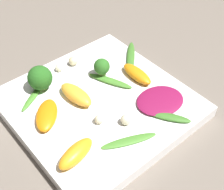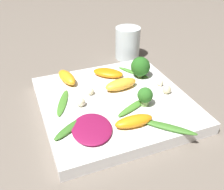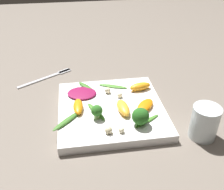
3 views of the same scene
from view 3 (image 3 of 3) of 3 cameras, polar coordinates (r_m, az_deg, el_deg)
ground_plane at (r=0.70m, az=-0.21°, el=-3.97°), size 2.40×2.40×0.00m
plate at (r=0.70m, az=-0.21°, el=-3.22°), size 0.27×0.27×0.02m
drinking_glass at (r=0.65m, az=19.49°, el=-5.62°), size 0.06×0.06×0.08m
fork at (r=0.89m, az=-13.17°, el=4.13°), size 0.17×0.11×0.01m
radicchio_leaf_0 at (r=0.74m, az=-6.59°, el=0.41°), size 0.09×0.08×0.01m
orange_segment_0 at (r=0.67m, az=2.44°, el=-2.80°), size 0.03×0.07×0.02m
orange_segment_1 at (r=0.68m, az=-7.37°, el=-2.61°), size 0.03×0.07×0.02m
orange_segment_2 at (r=0.76m, az=6.15°, el=1.86°), size 0.07×0.04×0.02m
orange_segment_3 at (r=0.68m, az=7.22°, el=-2.30°), size 0.07×0.07×0.02m
broccoli_floret_0 at (r=0.64m, az=-3.31°, el=-3.54°), size 0.03×0.03×0.04m
broccoli_floret_1 at (r=0.62m, az=6.22°, el=-4.67°), size 0.04×0.04×0.05m
arugula_sprig_0 at (r=0.65m, az=-9.78°, el=-5.52°), size 0.08×0.08×0.01m
arugula_sprig_1 at (r=0.67m, az=-3.50°, el=-3.60°), size 0.05×0.08×0.01m
arugula_sprig_2 at (r=0.77m, az=0.22°, el=1.91°), size 0.08×0.05×0.00m
arugula_sprig_3 at (r=0.64m, az=7.66°, el=-5.61°), size 0.07×0.05×0.01m
arugula_sprig_4 at (r=0.77m, az=-5.67°, el=1.82°), size 0.05×0.06×0.01m
macadamia_nut_0 at (r=0.72m, az=1.69°, el=-0.02°), size 0.01×0.01×0.01m
macadamia_nut_1 at (r=0.74m, az=-1.20°, el=1.01°), size 0.02×0.02×0.02m
macadamia_nut_2 at (r=0.60m, az=-0.77°, el=-7.64°), size 0.02×0.02×0.02m
macadamia_nut_3 at (r=0.61m, az=2.09°, el=-7.64°), size 0.01×0.01×0.01m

